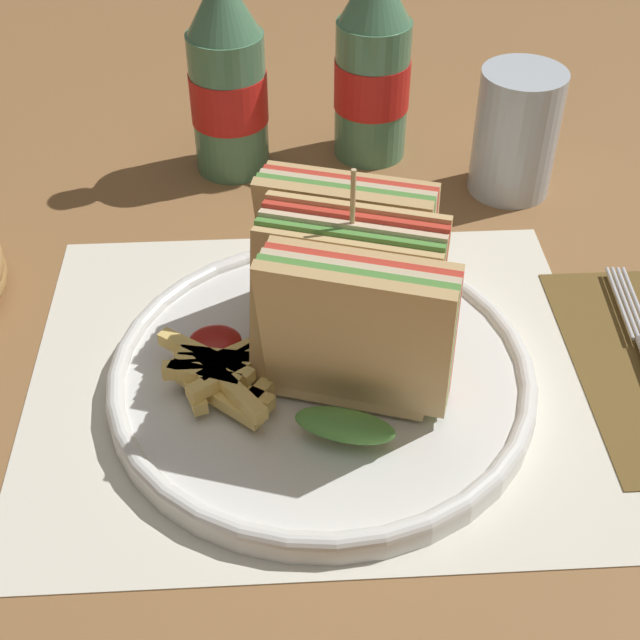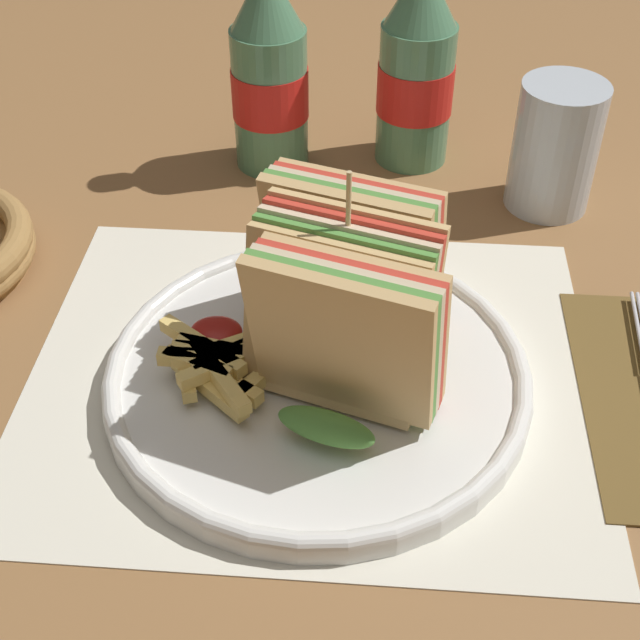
% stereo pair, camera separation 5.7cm
% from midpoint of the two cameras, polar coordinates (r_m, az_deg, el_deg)
% --- Properties ---
extents(ground_plane, '(4.00, 4.00, 0.00)m').
position_cam_midpoint_polar(ground_plane, '(0.57, -3.19, -5.42)').
color(ground_plane, olive).
extents(placemat, '(0.37, 0.31, 0.00)m').
position_cam_midpoint_polar(placemat, '(0.59, -3.15, -3.62)').
color(placemat, silver).
rests_on(placemat, ground_plane).
extents(plate_main, '(0.27, 0.27, 0.02)m').
position_cam_midpoint_polar(plate_main, '(0.57, -2.73, -3.67)').
color(plate_main, white).
rests_on(plate_main, ground_plane).
extents(club_sandwich, '(0.13, 0.18, 0.15)m').
position_cam_midpoint_polar(club_sandwich, '(0.54, -1.05, 1.33)').
color(club_sandwich, tan).
rests_on(club_sandwich, plate_main).
extents(fries_pile, '(0.09, 0.08, 0.02)m').
position_cam_midpoint_polar(fries_pile, '(0.55, -8.96, -3.45)').
color(fries_pile, '#E5C166').
rests_on(fries_pile, plate_main).
extents(ketchup_blob, '(0.03, 0.03, 0.01)m').
position_cam_midpoint_polar(ketchup_blob, '(0.58, -9.53, -1.47)').
color(ketchup_blob, maroon).
rests_on(ketchup_blob, plate_main).
extents(coke_bottle_near, '(0.07, 0.07, 0.20)m').
position_cam_midpoint_polar(coke_bottle_near, '(0.77, -8.15, 15.06)').
color(coke_bottle_near, '#4C7F5B').
rests_on(coke_bottle_near, ground_plane).
extents(coke_bottle_far, '(0.07, 0.07, 0.20)m').
position_cam_midpoint_polar(coke_bottle_far, '(0.78, 1.24, 15.98)').
color(coke_bottle_far, '#4C7F5B').
rests_on(coke_bottle_far, ground_plane).
extents(glass_near, '(0.07, 0.07, 0.11)m').
position_cam_midpoint_polar(glass_near, '(0.75, 10.31, 11.65)').
color(glass_near, silver).
rests_on(glass_near, ground_plane).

